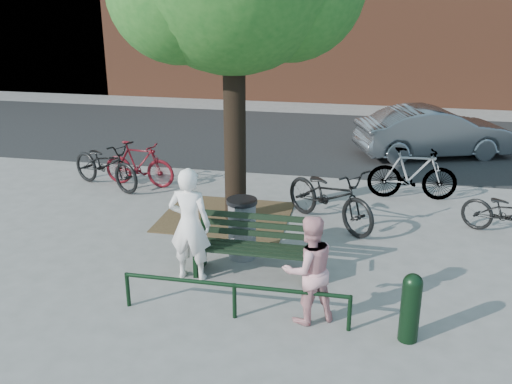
% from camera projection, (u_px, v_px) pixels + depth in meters
% --- Properties ---
extents(ground, '(90.00, 90.00, 0.00)m').
position_uv_depth(ground, '(253.00, 275.00, 8.69)').
color(ground, gray).
rests_on(ground, ground).
extents(dirt_pit, '(2.40, 2.00, 0.02)m').
position_uv_depth(dirt_pit, '(226.00, 217.00, 10.90)').
color(dirt_pit, brown).
rests_on(dirt_pit, ground).
extents(road, '(40.00, 7.00, 0.01)m').
position_uv_depth(road, '(313.00, 139.00, 16.52)').
color(road, black).
rests_on(road, ground).
extents(park_bench, '(1.74, 0.54, 0.97)m').
position_uv_depth(park_bench, '(254.00, 245.00, 8.60)').
color(park_bench, black).
rests_on(park_bench, ground).
extents(guard_railing, '(3.06, 0.06, 0.51)m').
position_uv_depth(guard_railing, '(234.00, 291.00, 7.45)').
color(guard_railing, black).
rests_on(guard_railing, ground).
extents(person_left, '(0.64, 0.43, 1.73)m').
position_uv_depth(person_left, '(190.00, 224.00, 8.35)').
color(person_left, white).
rests_on(person_left, ground).
extents(person_right, '(0.90, 0.84, 1.47)m').
position_uv_depth(person_right, '(309.00, 270.00, 7.29)').
color(person_right, pink).
rests_on(person_right, ground).
extents(bollard, '(0.24, 0.24, 0.91)m').
position_uv_depth(bollard, '(411.00, 305.00, 6.94)').
color(bollard, black).
rests_on(bollard, ground).
extents(litter_bin, '(0.49, 0.49, 1.00)m').
position_uv_depth(litter_bin, '(242.00, 228.00, 9.13)').
color(litter_bin, gray).
rests_on(litter_bin, ground).
extents(bicycle_a, '(2.13, 1.50, 1.06)m').
position_uv_depth(bicycle_a, '(106.00, 164.00, 12.37)').
color(bicycle_a, black).
rests_on(bicycle_a, ground).
extents(bicycle_b, '(1.70, 0.63, 1.00)m').
position_uv_depth(bicycle_b, '(139.00, 164.00, 12.48)').
color(bicycle_b, '#530B13').
rests_on(bicycle_b, ground).
extents(bicycle_c, '(2.12, 1.98, 1.13)m').
position_uv_depth(bicycle_c, '(330.00, 196.00, 10.38)').
color(bicycle_c, black).
rests_on(bicycle_c, ground).
extents(bicycle_d, '(1.83, 0.60, 1.09)m').
position_uv_depth(bicycle_d, '(412.00, 174.00, 11.69)').
color(bicycle_d, gray).
rests_on(bicycle_d, ground).
extents(bicycle_e, '(1.79, 1.37, 0.90)m').
position_uv_depth(bicycle_e, '(511.00, 213.00, 9.87)').
color(bicycle_e, black).
rests_on(bicycle_e, ground).
extents(parked_car, '(4.14, 2.60, 1.29)m').
position_uv_depth(parked_car, '(434.00, 132.00, 14.63)').
color(parked_car, slate).
rests_on(parked_car, ground).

